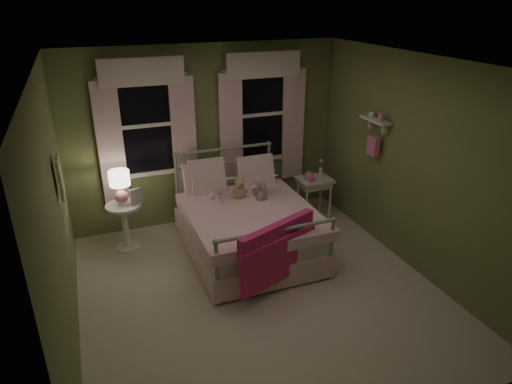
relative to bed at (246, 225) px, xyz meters
name	(u,v)px	position (x,y,z in m)	size (l,w,h in m)	color
room_shell	(260,189)	(-0.18, -0.92, 0.92)	(4.20, 4.20, 4.20)	beige
bed	(246,225)	(0.00, 0.00, 0.00)	(1.58, 2.04, 1.18)	white
pink_throw	(278,247)	(0.01, -1.02, 0.23)	(1.06, 0.52, 0.71)	#D32971
child_left	(216,180)	(-0.27, 0.43, 0.53)	(0.25, 0.16, 0.68)	#F7D1DD
child_right	(255,171)	(0.29, 0.43, 0.58)	(0.37, 0.29, 0.76)	#F7D1DD
book_left	(221,183)	(-0.27, 0.18, 0.59)	(0.20, 0.27, 0.03)	beige
book_right	(261,180)	(0.29, 0.18, 0.54)	(0.20, 0.27, 0.02)	beige
teddy_bear	(240,189)	(0.01, 0.27, 0.42)	(0.23, 0.19, 0.31)	tan
nightstand_left	(125,220)	(-1.50, 0.65, 0.04)	(0.46, 0.46, 0.65)	white
table_lamp	(120,183)	(-1.50, 0.65, 0.58)	(0.27, 0.27, 0.45)	pink
book_nightstand	(131,205)	(-1.40, 0.57, 0.28)	(0.16, 0.22, 0.02)	beige
nightstand_right	(314,185)	(1.30, 0.55, 0.17)	(0.50, 0.40, 0.64)	white
pink_toy	(309,176)	(1.20, 0.55, 0.33)	(0.14, 0.19, 0.14)	pink
bud_vase	(321,168)	(1.42, 0.60, 0.41)	(0.06, 0.06, 0.28)	white
window_left	(146,121)	(-1.03, 1.11, 1.25)	(1.34, 0.13, 1.96)	black
window_right	(263,110)	(0.67, 1.11, 1.25)	(1.34, 0.13, 1.96)	black
wall_shelf	(375,133)	(1.72, -0.22, 1.15)	(0.15, 0.50, 0.60)	white
framed_picture	(60,177)	(-2.13, -0.32, 1.12)	(0.03, 0.32, 0.42)	beige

